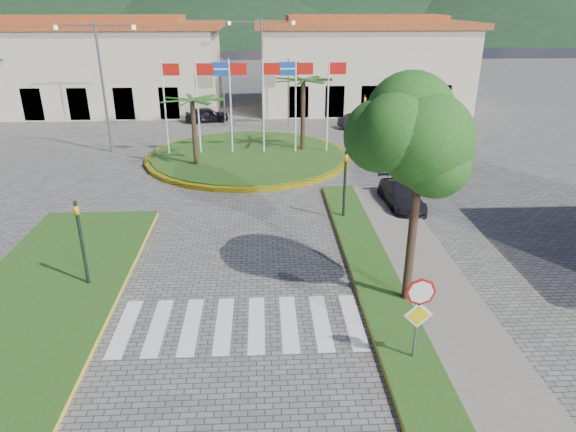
{
  "coord_description": "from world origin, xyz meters",
  "views": [
    {
      "loc": [
        0.88,
        -9.28,
        9.18
      ],
      "look_at": [
        1.78,
        8.0,
        1.9
      ],
      "focal_mm": 32.0,
      "sensor_mm": 36.0,
      "label": 1
    }
  ],
  "objects_px": {
    "deciduous_tree": "(421,150)",
    "car_dark_a": "(207,115)",
    "stop_sign": "(419,307)",
    "car_dark_b": "(360,121)",
    "roundabout_island": "(248,156)",
    "white_van": "(184,109)",
    "car_side_right": "(401,196)"
  },
  "relations": [
    {
      "from": "deciduous_tree",
      "to": "white_van",
      "type": "relative_size",
      "value": 1.55
    },
    {
      "from": "car_dark_b",
      "to": "car_side_right",
      "type": "xyz_separation_m",
      "value": [
        -1.04,
        -16.58,
        0.0
      ]
    },
    {
      "from": "deciduous_tree",
      "to": "car_dark_b",
      "type": "bearing_deg",
      "value": 83.07
    },
    {
      "from": "deciduous_tree",
      "to": "car_dark_a",
      "type": "relative_size",
      "value": 1.95
    },
    {
      "from": "stop_sign",
      "to": "deciduous_tree",
      "type": "relative_size",
      "value": 0.39
    },
    {
      "from": "roundabout_island",
      "to": "car_side_right",
      "type": "height_order",
      "value": "roundabout_island"
    },
    {
      "from": "stop_sign",
      "to": "car_dark_b",
      "type": "height_order",
      "value": "stop_sign"
    },
    {
      "from": "roundabout_island",
      "to": "white_van",
      "type": "distance_m",
      "value": 14.28
    },
    {
      "from": "roundabout_island",
      "to": "deciduous_tree",
      "type": "relative_size",
      "value": 1.87
    },
    {
      "from": "stop_sign",
      "to": "white_van",
      "type": "bearing_deg",
      "value": 107.81
    },
    {
      "from": "white_van",
      "to": "car_side_right",
      "type": "height_order",
      "value": "white_van"
    },
    {
      "from": "roundabout_island",
      "to": "car_dark_a",
      "type": "relative_size",
      "value": 3.64
    },
    {
      "from": "car_dark_a",
      "to": "car_dark_b",
      "type": "height_order",
      "value": "car_dark_a"
    },
    {
      "from": "deciduous_tree",
      "to": "white_van",
      "type": "height_order",
      "value": "deciduous_tree"
    },
    {
      "from": "white_van",
      "to": "car_dark_a",
      "type": "xyz_separation_m",
      "value": [
        2.15,
        -2.27,
        -0.01
      ]
    },
    {
      "from": "deciduous_tree",
      "to": "car_dark_a",
      "type": "bearing_deg",
      "value": 108.1
    },
    {
      "from": "stop_sign",
      "to": "car_dark_a",
      "type": "relative_size",
      "value": 0.76
    },
    {
      "from": "stop_sign",
      "to": "roundabout_island",
      "type": "bearing_deg",
      "value": 103.73
    },
    {
      "from": "roundabout_island",
      "to": "stop_sign",
      "type": "xyz_separation_m",
      "value": [
        4.9,
        -20.04,
        1.62
      ]
    },
    {
      "from": "car_dark_a",
      "to": "car_dark_b",
      "type": "relative_size",
      "value": 1.03
    },
    {
      "from": "white_van",
      "to": "car_dark_a",
      "type": "relative_size",
      "value": 1.26
    },
    {
      "from": "roundabout_island",
      "to": "deciduous_tree",
      "type": "distance_m",
      "value": 18.55
    },
    {
      "from": "white_van",
      "to": "car_dark_a",
      "type": "distance_m",
      "value": 3.13
    },
    {
      "from": "car_dark_a",
      "to": "car_dark_b",
      "type": "distance_m",
      "value": 12.44
    },
    {
      "from": "roundabout_island",
      "to": "white_van",
      "type": "height_order",
      "value": "roundabout_island"
    },
    {
      "from": "deciduous_tree",
      "to": "white_van",
      "type": "xyz_separation_m",
      "value": [
        -11.23,
        30.07,
        -4.57
      ]
    },
    {
      "from": "roundabout_island",
      "to": "stop_sign",
      "type": "distance_m",
      "value": 20.69
    },
    {
      "from": "deciduous_tree",
      "to": "car_side_right",
      "type": "distance_m",
      "value": 9.81
    },
    {
      "from": "car_dark_b",
      "to": "stop_sign",
      "type": "bearing_deg",
      "value": 154.95
    },
    {
      "from": "deciduous_tree",
      "to": "car_dark_b",
      "type": "distance_m",
      "value": 25.6
    },
    {
      "from": "stop_sign",
      "to": "deciduous_tree",
      "type": "xyz_separation_m",
      "value": [
        0.6,
        3.04,
        3.38
      ]
    },
    {
      "from": "white_van",
      "to": "car_side_right",
      "type": "distance_m",
      "value": 25.37
    }
  ]
}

